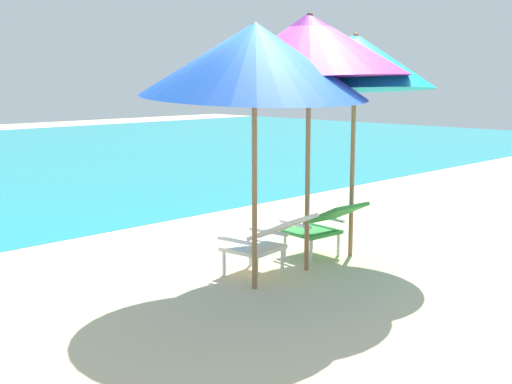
% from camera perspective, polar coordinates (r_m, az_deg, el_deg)
% --- Properties ---
extents(ground_plane, '(40.00, 40.00, 0.00)m').
position_cam_1_polar(ground_plane, '(10.12, -13.86, -1.84)').
color(ground_plane, beige).
extents(lounge_chair_left, '(0.65, 0.94, 0.68)m').
position_cam_1_polar(lounge_chair_left, '(6.63, 0.96, -4.05)').
color(lounge_chair_left, silver).
rests_on(lounge_chair_left, ground_plane).
extents(lounge_chair_right, '(0.60, 0.91, 0.68)m').
position_cam_1_polar(lounge_chair_right, '(7.35, 5.83, -2.72)').
color(lounge_chair_right, '#338E3D').
rests_on(lounge_chair_right, ground_plane).
extents(beach_umbrella_left, '(2.72, 2.74, 2.56)m').
position_cam_1_polar(beach_umbrella_left, '(6.07, -0.13, 11.42)').
color(beach_umbrella_left, olive).
rests_on(beach_umbrella_left, ground_plane).
extents(beach_umbrella_center, '(2.24, 2.26, 2.69)m').
position_cam_1_polar(beach_umbrella_center, '(6.73, 4.65, 12.48)').
color(beach_umbrella_center, olive).
rests_on(beach_umbrella_center, ground_plane).
extents(beach_umbrella_right, '(2.38, 2.39, 2.53)m').
position_cam_1_polar(beach_umbrella_right, '(7.33, 8.59, 11.09)').
color(beach_umbrella_right, olive).
rests_on(beach_umbrella_right, ground_plane).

